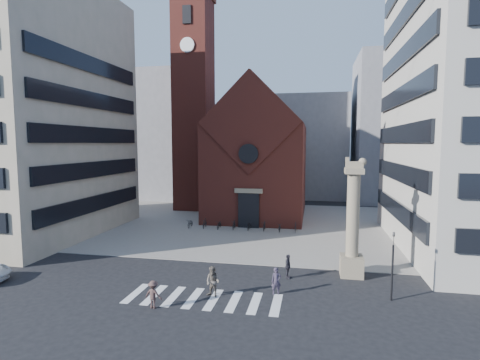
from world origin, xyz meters
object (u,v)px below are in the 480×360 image
Objects in this scene: pedestrian_0 at (276,281)px; pedestrian_1 at (213,282)px; traffic_light at (393,264)px; pedestrian_2 at (288,266)px; lion_column at (353,229)px; scooter_0 at (190,223)px.

pedestrian_1 is (-3.89, -1.13, 0.10)m from pedestrian_0.
traffic_light is 2.22× the size of pedestrian_1.
pedestrian_2 is at bearing 158.22° from traffic_light.
lion_column is 4.99× the size of pedestrian_0.
traffic_light is 7.17m from pedestrian_2.
traffic_light is 2.47× the size of pedestrian_0.
lion_column is 4.98× the size of pedestrian_2.
lion_column is 2.02× the size of traffic_light.
pedestrian_2 is at bearing -162.94° from lion_column.
traffic_light is at bearing 27.35° from pedestrian_1.
lion_column is at bearing 116.46° from traffic_light.
lion_column is 10.83m from pedestrian_1.
pedestrian_2 is at bearing 62.50° from pedestrian_1.
pedestrian_1 is 1.11× the size of pedestrian_2.
lion_column is at bearing -39.35° from scooter_0.
traffic_light is 11.14m from pedestrian_1.
pedestrian_1 is (-8.96, -5.55, -2.49)m from lion_column.
lion_column is at bearing -66.75° from pedestrian_2.
pedestrian_2 reaches higher than pedestrian_0.
scooter_0 is (-7.66, 18.32, -0.45)m from pedestrian_1.
traffic_light is 2.44× the size of scooter_0.
pedestrian_1 is 19.87m from scooter_0.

